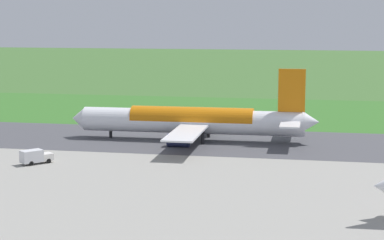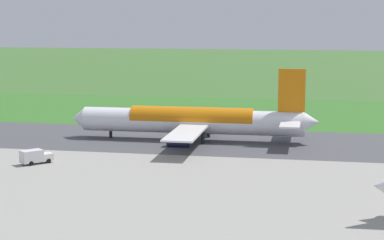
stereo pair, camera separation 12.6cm
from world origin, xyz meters
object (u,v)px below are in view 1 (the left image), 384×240
at_px(airliner_main, 194,121).
at_px(service_truck_fuel, 35,157).
at_px(no_stopping_sign, 220,113).
at_px(traffic_cone_orange, 204,115).

xyz_separation_m(airliner_main, service_truck_fuel, (23.90, 28.52, -2.95)).
xyz_separation_m(airliner_main, no_stopping_sign, (-0.70, -33.83, -2.98)).
xyz_separation_m(service_truck_fuel, traffic_cone_orange, (-19.69, -65.17, -1.13)).
bearing_deg(airliner_main, no_stopping_sign, -91.18).
bearing_deg(service_truck_fuel, no_stopping_sign, -111.53).
relative_size(no_stopping_sign, traffic_cone_orange, 4.15).
relative_size(airliner_main, traffic_cone_orange, 98.19).
distance_m(service_truck_fuel, traffic_cone_orange, 68.09).
xyz_separation_m(airliner_main, traffic_cone_orange, (4.21, -36.65, -4.08)).
relative_size(service_truck_fuel, no_stopping_sign, 2.56).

